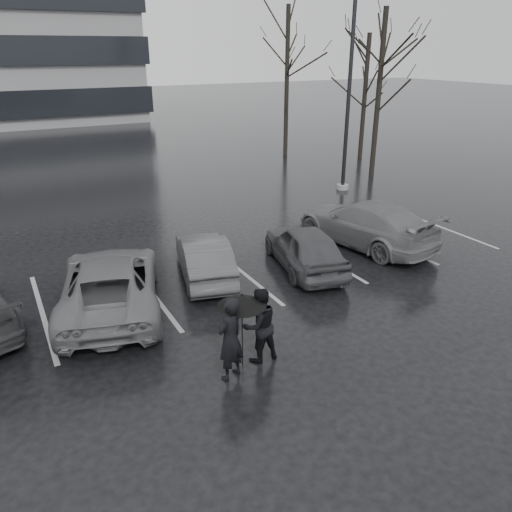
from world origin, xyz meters
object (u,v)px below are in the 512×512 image
object	(u,v)px
car_east	(365,223)
tree_ne	(365,98)
pedestrian_right	(259,325)
lamp_post	(349,86)
tree_north	(287,83)
car_west_b	(110,283)
car_west_a	(204,257)
tree_east	(378,96)
car_main	(305,247)
pedestrian_left	(230,339)

from	to	relation	value
car_east	tree_ne	size ratio (longest dim) A/B	0.74
pedestrian_right	lamp_post	distance (m)	15.08
tree_ne	tree_north	size ratio (longest dim) A/B	0.82
car_west_b	car_east	world-z (taller)	car_east
car_west_a	car_west_b	world-z (taller)	car_west_b
tree_east	pedestrian_right	bearing A→B (deg)	-138.03
tree_east	car_west_a	bearing A→B (deg)	-149.52
car_main	tree_north	xyz separation A→B (m)	(8.59, 15.20, 3.57)
tree_ne	tree_north	world-z (taller)	tree_north
car_east	lamp_post	bearing A→B (deg)	-130.87
car_west_a	car_east	world-z (taller)	car_east
car_main	lamp_post	bearing A→B (deg)	-121.50
car_west_b	pedestrian_right	xyz separation A→B (m)	(2.24, -3.78, 0.13)
lamp_post	tree_east	bearing A→B (deg)	25.10
car_west_b	lamp_post	size ratio (longest dim) A/B	0.50
car_west_a	tree_ne	xyz separation A→B (m)	(15.01, 11.36, 2.88)
car_west_a	pedestrian_right	xyz separation A→B (m)	(-0.60, -4.43, 0.22)
pedestrian_right	lamp_post	bearing A→B (deg)	-135.50
car_east	pedestrian_left	distance (m)	8.57
car_west_b	pedestrian_right	size ratio (longest dim) A/B	3.05
car_west_a	tree_east	xyz separation A→B (m)	(12.51, 7.36, 3.38)
car_main	lamp_post	distance (m)	10.35
tree_east	car_west_b	bearing A→B (deg)	-152.43
car_west_b	tree_north	bearing A→B (deg)	-118.24
car_east	tree_north	xyz separation A→B (m)	(5.69, 14.49, 3.50)
pedestrian_right	lamp_post	world-z (taller)	lamp_post
car_west_a	lamp_post	xyz separation A→B (m)	(9.59, 6.00, 4.04)
pedestrian_right	tree_north	bearing A→B (deg)	-123.94
tree_east	pedestrian_left	bearing A→B (deg)	-139.07
car_main	tree_east	bearing A→B (deg)	-126.64
car_west_a	car_west_b	size ratio (longest dim) A/B	0.74
lamp_post	tree_east	size ratio (longest dim) A/B	1.27
pedestrian_right	tree_north	xyz separation A→B (m)	(12.11, 18.79, 3.41)
pedestrian_right	lamp_post	size ratio (longest dim) A/B	0.16
car_east	tree_ne	xyz separation A→B (m)	(9.19, 11.49, 2.75)
car_west_a	car_west_b	bearing A→B (deg)	26.86
car_west_b	pedestrian_left	size ratio (longest dim) A/B	2.84
tree_east	tree_ne	xyz separation A→B (m)	(2.50, 4.00, -0.50)
tree_east	tree_ne	size ratio (longest dim) A/B	1.14
car_main	lamp_post	size ratio (longest dim) A/B	0.39
tree_east	car_main	bearing A→B (deg)	-139.48
car_west_a	lamp_post	size ratio (longest dim) A/B	0.37
tree_east	tree_north	bearing A→B (deg)	98.13
pedestrian_left	lamp_post	size ratio (longest dim) A/B	0.18
car_main	tree_ne	size ratio (longest dim) A/B	0.57
car_west_b	pedestrian_right	world-z (taller)	pedestrian_right
lamp_post	tree_north	size ratio (longest dim) A/B	1.20
car_west_a	pedestrian_left	distance (m)	4.93
tree_ne	pedestrian_right	bearing A→B (deg)	-134.67
car_main	tree_east	world-z (taller)	tree_east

